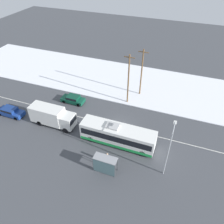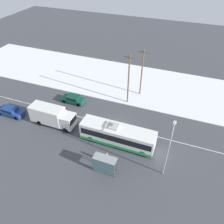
% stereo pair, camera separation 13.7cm
% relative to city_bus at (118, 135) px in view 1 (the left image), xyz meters
% --- Properties ---
extents(ground_plane, '(120.00, 120.00, 0.00)m').
position_rel_city_bus_xyz_m(ground_plane, '(-1.00, 3.25, -1.53)').
color(ground_plane, '#424449').
extents(snow_lot, '(80.00, 15.22, 0.12)m').
position_rel_city_bus_xyz_m(snow_lot, '(-1.00, 16.76, -1.47)').
color(snow_lot, white).
rests_on(snow_lot, ground_plane).
extents(lane_marking_center, '(60.00, 0.12, 0.00)m').
position_rel_city_bus_xyz_m(lane_marking_center, '(-1.00, 3.25, -1.53)').
color(lane_marking_center, silver).
rests_on(lane_marking_center, ground_plane).
extents(city_bus, '(10.66, 2.57, 3.14)m').
position_rel_city_bus_xyz_m(city_bus, '(0.00, 0.00, 0.00)').
color(city_bus, white).
rests_on(city_bus, ground_plane).
extents(box_truck, '(7.19, 2.30, 3.13)m').
position_rel_city_bus_xyz_m(box_truck, '(-10.91, 0.21, 0.19)').
color(box_truck, silver).
rests_on(box_truck, ground_plane).
extents(sedan_car, '(4.16, 1.80, 1.36)m').
position_rel_city_bus_xyz_m(sedan_car, '(-10.77, 6.54, -0.79)').
color(sedan_car, '#0F4733').
rests_on(sedan_car, ground_plane).
extents(parked_car_near_truck, '(4.53, 1.80, 1.40)m').
position_rel_city_bus_xyz_m(parked_car_near_truck, '(-18.76, -0.30, -0.77)').
color(parked_car_near_truck, navy).
rests_on(parked_car_near_truck, ground_plane).
extents(pedestrian_at_stop, '(0.66, 0.29, 1.84)m').
position_rel_city_bus_xyz_m(pedestrian_at_stop, '(-0.06, -3.90, -0.41)').
color(pedestrian_at_stop, '#23232D').
rests_on(pedestrian_at_stop, ground_plane).
extents(bus_shelter, '(2.94, 1.20, 2.40)m').
position_rel_city_bus_xyz_m(bus_shelter, '(0.19, -5.37, 0.14)').
color(bus_shelter, gray).
rests_on(bus_shelter, ground_plane).
extents(streetlamp, '(0.36, 2.46, 7.01)m').
position_rel_city_bus_xyz_m(streetlamp, '(7.15, -2.45, 2.92)').
color(streetlamp, '#9EA3A8').
rests_on(streetlamp, ground_plane).
extents(utility_pole_roadside, '(1.80, 0.24, 9.15)m').
position_rel_city_bus_xyz_m(utility_pole_roadside, '(-1.69, 10.01, 3.23)').
color(utility_pole_roadside, brown).
rests_on(utility_pole_roadside, ground_plane).
extents(utility_pole_snowlot, '(1.80, 0.24, 8.90)m').
position_rel_city_bus_xyz_m(utility_pole_snowlot, '(-0.28, 13.33, 3.10)').
color(utility_pole_snowlot, brown).
rests_on(utility_pole_snowlot, ground_plane).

